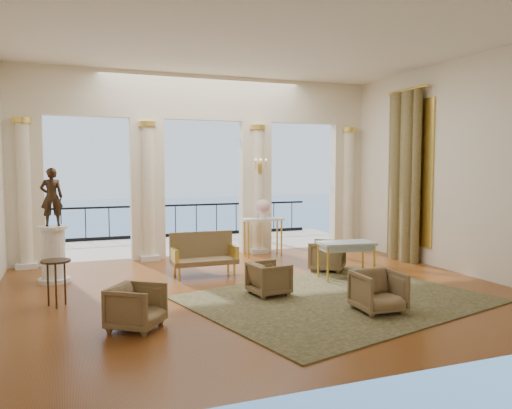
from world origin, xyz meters
name	(u,v)px	position (x,y,z in m)	size (l,w,h in m)	color
floor	(258,290)	(0.00, 0.00, 0.00)	(9.00, 9.00, 0.00)	#532C0D
room_walls	(283,127)	(0.00, -1.12, 2.88)	(9.00, 9.00, 9.00)	#F4E8CC
arcade	(203,153)	(0.00, 3.82, 2.58)	(9.00, 0.56, 4.50)	beige
terrace	(187,245)	(0.00, 5.80, -0.05)	(10.00, 3.60, 0.10)	#B7AD96
balustrade	(176,224)	(0.00, 7.40, 0.41)	(9.00, 0.06, 1.03)	black
palm_tree	(242,108)	(2.00, 6.60, 4.09)	(2.00, 2.00, 4.50)	#4C3823
sea	(95,229)	(0.00, 60.00, -6.00)	(160.00, 160.00, 0.00)	#2D5387
curtain	(403,176)	(4.28, 1.50, 2.02)	(0.33, 1.40, 4.09)	brown
window_frame	(410,173)	(4.47, 1.50, 2.10)	(0.04, 1.60, 3.40)	#E5BF4B
wall_sconce	(260,167)	(1.40, 3.51, 2.23)	(0.30, 0.11, 0.33)	#E5BF4B
rug	(337,299)	(1.03, -1.09, 0.01)	(4.67, 3.63, 0.02)	#272E17
armchair_a	(136,305)	(-2.36, -1.44, 0.34)	(0.66, 0.62, 0.68)	#3F321A
armchair_b	(378,290)	(1.25, -1.95, 0.35)	(0.69, 0.65, 0.71)	#3F321A
armchair_c	(327,254)	(2.00, 1.04, 0.36)	(0.70, 0.66, 0.72)	#3F321A
armchair_d	(269,277)	(0.06, -0.40, 0.32)	(0.63, 0.59, 0.64)	#3F321A
settee	(203,254)	(-0.60, 1.60, 0.44)	(1.34, 0.57, 0.89)	#3F321A
game_table	(346,246)	(1.99, 0.23, 0.67)	(1.15, 0.71, 0.75)	#98B7C4
pedestal	(53,255)	(-3.50, 1.98, 0.53)	(0.60, 0.60, 1.10)	silver
statue	(52,197)	(-3.50, 1.98, 1.67)	(0.41, 0.27, 1.13)	#2E2014
console_table	(263,225)	(1.36, 3.19, 0.79)	(1.04, 0.48, 0.96)	silver
urn	(263,207)	(1.36, 3.19, 1.22)	(0.36, 0.36, 0.47)	white
side_table	(56,267)	(-3.42, 0.16, 0.65)	(0.47, 0.47, 0.76)	black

